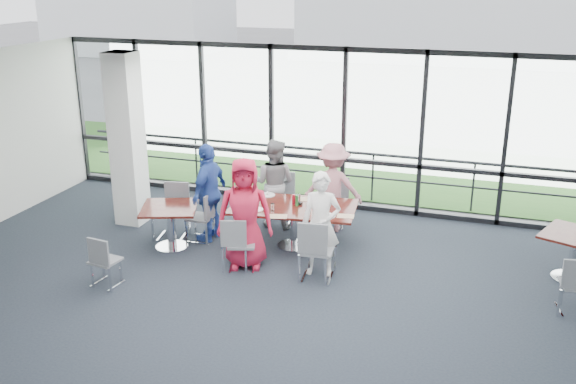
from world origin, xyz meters
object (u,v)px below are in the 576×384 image
(diner_near_left, at_px, (245,213))
(diner_far_right, at_px, (333,187))
(chair_main_nl, at_px, (242,244))
(chair_spare_la, at_px, (105,261))
(chair_spare_r, at_px, (576,284))
(structural_column, at_px, (127,140))
(side_table_right, at_px, (575,241))
(chair_spare_lb, at_px, (170,212))
(chair_main_fl, at_px, (281,199))
(chair_main_fr, at_px, (332,204))
(chair_main_nr, at_px, (318,250))
(diner_end, at_px, (209,192))
(diner_near_right, at_px, (321,224))
(chair_main_end, at_px, (200,217))
(main_table, at_px, (293,212))
(diner_far_left, at_px, (274,183))
(side_table_left, at_px, (170,213))

(diner_near_left, distance_m, diner_far_right, 2.14)
(diner_far_right, xyz_separation_m, chair_main_nl, (-0.96, -2.05, -0.39))
(diner_near_left, xyz_separation_m, chair_spare_la, (-1.76, -1.29, -0.50))
(diner_near_left, bearing_deg, chair_spare_r, -17.39)
(structural_column, height_order, chair_spare_r, structural_column)
(side_table_right, relative_size, chair_spare_lb, 1.23)
(structural_column, relative_size, chair_spare_lb, 3.32)
(diner_near_left, height_order, chair_main_fl, diner_near_left)
(chair_main_fr, bearing_deg, side_table_right, 150.61)
(chair_main_fl, relative_size, chair_spare_r, 1.07)
(chair_main_nl, relative_size, chair_main_nr, 0.89)
(diner_end, relative_size, chair_spare_la, 2.18)
(diner_near_right, height_order, diner_end, diner_end)
(chair_main_nl, distance_m, chair_spare_r, 4.93)
(structural_column, xyz_separation_m, chair_spare_la, (1.00, -2.43, -1.20))
(structural_column, distance_m, chair_main_end, 2.04)
(main_table, bearing_deg, side_table_right, -4.02)
(structural_column, bearing_deg, chair_spare_la, -67.63)
(diner_far_left, distance_m, diner_end, 1.29)
(side_table_left, relative_size, chair_spare_r, 1.39)
(chair_main_nr, bearing_deg, chair_main_fr, 92.81)
(side_table_right, relative_size, diner_far_right, 0.72)
(structural_column, bearing_deg, side_table_right, -0.12)
(diner_near_right, relative_size, chair_spare_la, 2.07)
(main_table, xyz_separation_m, chair_spare_r, (4.41, -0.92, -0.22))
(chair_main_nl, bearing_deg, diner_far_left, 76.51)
(chair_spare_la, bearing_deg, structural_column, 119.59)
(structural_column, relative_size, chair_main_nr, 3.29)
(chair_main_nr, distance_m, chair_spare_r, 3.69)
(diner_near_left, distance_m, chair_spare_lb, 1.86)
(structural_column, height_order, chair_main_nl, structural_column)
(chair_spare_r, bearing_deg, chair_main_fr, 142.09)
(diner_far_right, distance_m, chair_main_nr, 2.06)
(side_table_right, xyz_separation_m, chair_main_end, (-6.11, -0.40, -0.21))
(diner_near_left, xyz_separation_m, chair_main_fr, (0.90, 2.08, -0.47))
(chair_spare_la, bearing_deg, side_table_right, 26.94)
(side_table_left, bearing_deg, diner_near_right, -3.47)
(structural_column, distance_m, chair_spare_la, 2.88)
(main_table, height_order, side_table_right, same)
(chair_main_end, xyz_separation_m, chair_spare_r, (6.06, -0.68, -0.01))
(chair_spare_lb, bearing_deg, diner_far_left, -154.16)
(main_table, height_order, chair_spare_r, chair_spare_r)
(side_table_right, height_order, chair_spare_r, chair_spare_r)
(main_table, height_order, chair_spare_lb, chair_spare_lb)
(diner_near_right, bearing_deg, diner_far_left, 120.10)
(structural_column, distance_m, diner_near_left, 3.06)
(chair_main_end, relative_size, chair_spare_lb, 0.90)
(diner_far_left, height_order, chair_spare_lb, diner_far_left)
(side_table_left, relative_size, diner_end, 0.67)
(structural_column, distance_m, chair_main_fl, 3.04)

